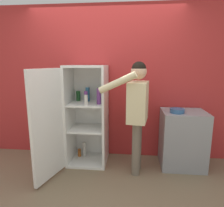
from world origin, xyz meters
TOP-DOWN VIEW (x-y plane):
  - ground_plane at (0.00, 0.00)m, footprint 12.00×12.00m
  - wall_back at (0.00, 0.98)m, footprint 7.00×0.06m
  - refrigerator at (-0.35, 0.56)m, footprint 0.84×1.16m
  - person at (0.53, 0.40)m, footprint 0.70×0.60m
  - counter at (1.25, 0.65)m, footprint 0.66×0.55m
  - bowl at (1.12, 0.56)m, footprint 0.21×0.21m

SIDE VIEW (x-z plane):
  - ground_plane at x=0.00m, z-range 0.00..0.00m
  - counter at x=1.25m, z-range 0.00..0.89m
  - refrigerator at x=-0.35m, z-range 0.00..1.58m
  - bowl at x=1.12m, z-range 0.89..0.95m
  - person at x=0.53m, z-range 0.21..1.85m
  - wall_back at x=0.00m, z-range 0.00..2.55m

